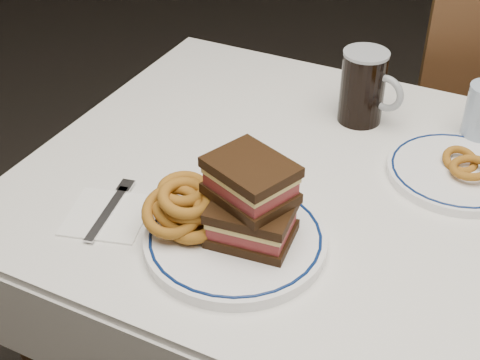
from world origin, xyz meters
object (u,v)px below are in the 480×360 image
at_px(reuben_sandwich, 251,201).
at_px(beer_mug, 364,87).
at_px(main_plate, 235,239).
at_px(far_plate, 456,172).

relative_size(reuben_sandwich, beer_mug, 1.03).
height_order(main_plate, far_plate, main_plate).
relative_size(reuben_sandwich, far_plate, 0.63).
xyz_separation_m(main_plate, beer_mug, (0.06, 0.45, 0.06)).
bearing_deg(reuben_sandwich, beer_mug, 85.37).
xyz_separation_m(reuben_sandwich, beer_mug, (0.04, 0.44, -0.01)).
xyz_separation_m(main_plate, reuben_sandwich, (0.02, 0.01, 0.07)).
relative_size(beer_mug, far_plate, 0.61).
distance_m(main_plate, reuben_sandwich, 0.08).
height_order(main_plate, beer_mug, beer_mug).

